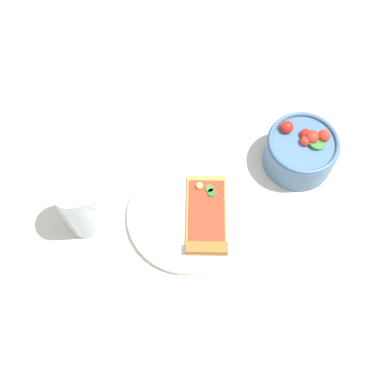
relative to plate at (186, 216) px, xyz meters
name	(u,v)px	position (x,y,z in m)	size (l,w,h in m)	color
ground_plane	(185,210)	(0.00, 0.01, -0.01)	(2.40, 2.40, 0.00)	beige
plate	(186,216)	(0.00, 0.00, 0.00)	(0.22, 0.22, 0.01)	silver
pizza_slice_main	(206,220)	(0.03, -0.03, 0.01)	(0.13, 0.17, 0.02)	gold
salad_bowl	(300,149)	(0.25, 0.02, 0.03)	(0.13, 0.13, 0.09)	#4C7299
soda_glass	(80,207)	(-0.17, 0.07, 0.06)	(0.07, 0.07, 0.14)	silver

